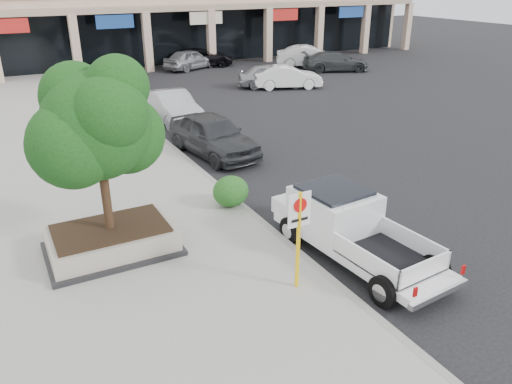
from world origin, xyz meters
TOP-DOWN VIEW (x-y plane):
  - ground at (0.00, 0.00)m, footprint 120.00×120.00m
  - sidewalk at (-5.50, 6.00)m, footprint 8.00×52.00m
  - curb at (-1.55, 6.00)m, footprint 0.20×52.00m
  - planter at (-5.68, 1.84)m, footprint 3.20×2.20m
  - planter_tree at (-5.55, 2.00)m, footprint 2.90×2.55m
  - no_parking_sign at (-2.41, -1.66)m, footprint 0.55×0.09m
  - hedge at (-1.87, 2.89)m, footprint 1.10×0.99m
  - pickup_truck at (-0.35, -1.19)m, footprint 2.32×5.28m
  - curb_car_a at (-0.28, 7.84)m, footprint 2.53×4.93m
  - curb_car_b at (-0.09, 13.10)m, footprint 1.70×4.58m
  - curb_car_c at (-0.73, 19.34)m, footprint 2.13×4.79m
  - curb_car_d at (-0.72, 23.56)m, footprint 3.08×5.67m
  - lot_car_a at (8.18, 17.97)m, footprint 4.67×3.23m
  - lot_car_b at (8.90, 17.25)m, footprint 4.47×2.82m
  - lot_car_c at (15.20, 20.77)m, footprint 5.24×3.68m
  - lot_car_d at (7.25, 27.32)m, footprint 5.34×3.28m
  - lot_car_e at (5.99, 26.49)m, footprint 4.69×3.36m
  - lot_car_f at (14.37, 23.10)m, footprint 5.12×3.84m

SIDE VIEW (x-z plane):
  - ground at x=0.00m, z-range 0.00..0.00m
  - sidewalk at x=-5.50m, z-range 0.00..0.15m
  - curb at x=-1.55m, z-range 0.00..0.15m
  - planter at x=-5.68m, z-range 0.14..0.82m
  - hedge at x=-1.87m, z-range 0.15..1.08m
  - curb_car_c at x=-0.73m, z-range 0.00..1.37m
  - lot_car_d at x=7.25m, z-range 0.00..1.38m
  - lot_car_b at x=8.90m, z-range 0.00..1.39m
  - lot_car_c at x=15.20m, z-range 0.00..1.41m
  - lot_car_a at x=8.18m, z-range 0.00..1.48m
  - lot_car_e at x=5.99m, z-range 0.00..1.48m
  - curb_car_b at x=-0.09m, z-range 0.00..1.50m
  - curb_car_d at x=-0.72m, z-range 0.00..1.51m
  - curb_car_a at x=-0.28m, z-range 0.00..1.60m
  - lot_car_f at x=14.37m, z-range 0.00..1.61m
  - pickup_truck at x=-0.35m, z-range 0.00..1.62m
  - no_parking_sign at x=-2.41m, z-range 0.48..2.78m
  - planter_tree at x=-5.55m, z-range 1.41..5.41m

